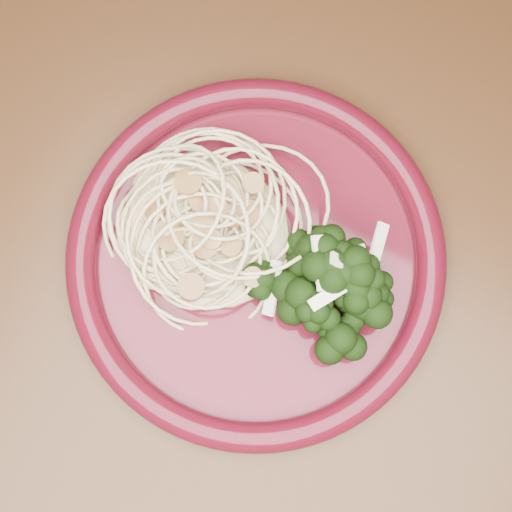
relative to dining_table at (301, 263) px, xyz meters
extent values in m
plane|color=brown|center=(0.00, 0.00, -0.65)|extent=(3.50, 3.50, 0.00)
cube|color=#472814|center=(0.00, 0.00, 0.08)|extent=(1.20, 0.80, 0.04)
cylinder|color=#520F1C|center=(-0.03, -0.04, 0.10)|extent=(0.31, 0.31, 0.01)
torus|color=#520615|center=(-0.03, -0.04, 0.11)|extent=(0.31, 0.31, 0.02)
ellipsoid|color=beige|center=(-0.08, -0.04, 0.12)|extent=(0.15, 0.13, 0.03)
ellipsoid|color=black|center=(0.03, -0.04, 0.13)|extent=(0.09, 0.15, 0.05)
camera|label=1|loc=(0.02, -0.13, 0.69)|focal=50.00mm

